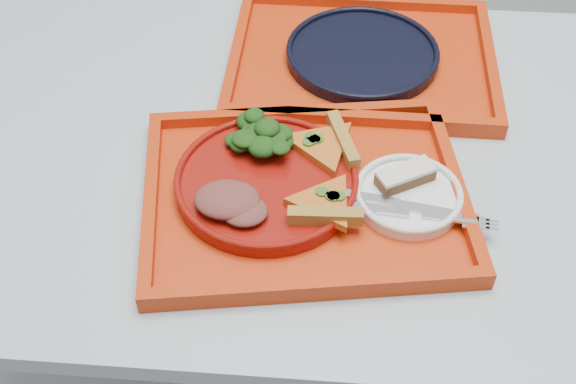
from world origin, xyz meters
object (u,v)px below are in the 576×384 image
object	(u,v)px
tray_main	(305,198)
navy_plate	(362,55)
dessert_bar	(405,176)
tray_far	(362,62)
dinner_plate	(267,183)

from	to	relation	value
tray_main	navy_plate	distance (m)	0.34
dessert_bar	tray_main	bearing A→B (deg)	159.65
tray_main	dessert_bar	xyz separation A→B (m)	(0.14, 0.02, 0.03)
tray_far	navy_plate	bearing A→B (deg)	-179.45
tray_far	dessert_bar	bearing A→B (deg)	-78.09
tray_far	dessert_bar	xyz separation A→B (m)	(0.06, -0.30, 0.03)
tray_far	dessert_bar	distance (m)	0.31
dinner_plate	tray_far	bearing A→B (deg)	67.12
tray_main	tray_far	size ratio (longest dim) A/B	1.00
tray_main	dinner_plate	size ratio (longest dim) A/B	1.73
navy_plate	tray_far	bearing A→B (deg)	0.00
dinner_plate	navy_plate	bearing A→B (deg)	67.12
dinner_plate	navy_plate	xyz separation A→B (m)	(0.13, 0.32, -0.00)
tray_main	dinner_plate	bearing A→B (deg)	160.64
navy_plate	tray_main	bearing A→B (deg)	-103.56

